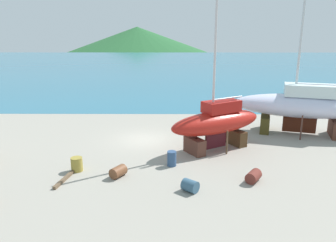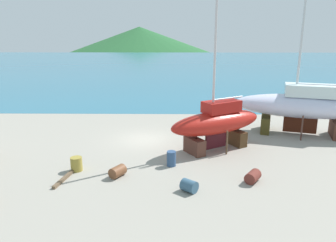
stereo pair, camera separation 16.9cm
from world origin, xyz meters
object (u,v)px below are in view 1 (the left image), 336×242
(sailboat_far_slipway, at_px, (217,122))
(sailboat_small_center, at_px, (302,105))
(barrel_tipped_right, at_px, (172,159))
(barrel_ochre, at_px, (77,164))
(barrel_tipped_center, at_px, (253,176))
(barrel_tipped_left, at_px, (190,186))
(barrel_rust_near, at_px, (118,172))

(sailboat_far_slipway, distance_m, sailboat_small_center, 7.98)
(barrel_tipped_right, bearing_deg, barrel_ochre, -171.71)
(sailboat_small_center, bearing_deg, barrel_ochre, 41.38)
(sailboat_small_center, relative_size, barrel_ochre, 17.93)
(sailboat_small_center, xyz_separation_m, barrel_tipped_center, (-5.78, -8.80, -1.99))
(barrel_ochre, distance_m, barrel_tipped_left, 6.97)
(sailboat_small_center, relative_size, barrel_tipped_center, 15.68)
(sailboat_small_center, relative_size, barrel_tipped_left, 19.34)
(barrel_rust_near, distance_m, barrel_tipped_left, 4.32)
(barrel_rust_near, relative_size, barrel_tipped_left, 1.19)
(sailboat_small_center, relative_size, barrel_rust_near, 16.26)
(barrel_tipped_right, distance_m, barrel_tipped_center, 4.95)
(barrel_tipped_right, bearing_deg, barrel_rust_near, -152.19)
(barrel_ochre, height_order, barrel_tipped_center, barrel_ochre)
(barrel_ochre, bearing_deg, sailboat_far_slipway, 23.86)
(barrel_rust_near, height_order, barrel_tipped_center, barrel_tipped_center)
(sailboat_small_center, bearing_deg, barrel_tipped_right, 49.10)
(sailboat_small_center, xyz_separation_m, barrel_tipped_right, (-10.22, -6.61, -1.84))
(sailboat_far_slipway, bearing_deg, barrel_ochre, -7.07)
(barrel_rust_near, xyz_separation_m, barrel_tipped_left, (3.95, -1.76, 0.01))
(sailboat_small_center, height_order, barrel_tipped_center, sailboat_small_center)
(barrel_ochre, bearing_deg, barrel_tipped_center, -7.85)
(barrel_tipped_left, bearing_deg, barrel_tipped_center, 18.44)
(sailboat_small_center, distance_m, barrel_ochre, 17.54)
(sailboat_small_center, bearing_deg, barrel_tipped_left, 63.20)
(barrel_tipped_right, height_order, barrel_tipped_center, barrel_tipped_right)
(sailboat_far_slipway, height_order, sailboat_small_center, sailboat_small_center)
(sailboat_small_center, bearing_deg, sailboat_far_slipway, 42.97)
(barrel_tipped_right, bearing_deg, barrel_tipped_left, -74.62)
(barrel_rust_near, bearing_deg, barrel_tipped_left, -24.09)
(barrel_rust_near, xyz_separation_m, barrel_ochre, (-2.54, 0.78, 0.11))
(sailboat_far_slipway, relative_size, barrel_rust_near, 12.80)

